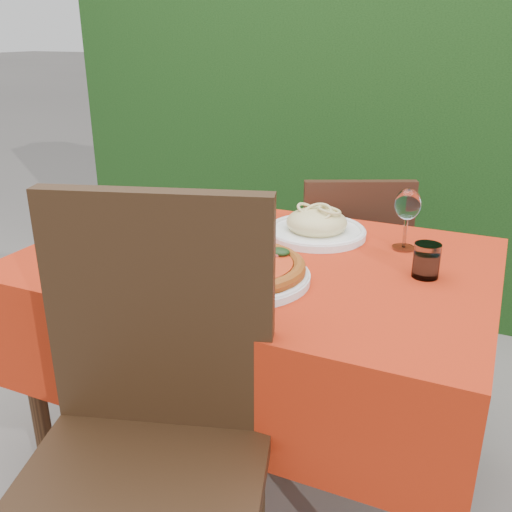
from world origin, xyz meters
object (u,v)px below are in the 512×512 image
at_px(pasta_plate, 317,226).
at_px(wine_glass, 408,207).
at_px(pizza_plate, 242,270).
at_px(steel_ramekin, 166,212).
at_px(chair_near, 148,424).
at_px(fork, 170,242).
at_px(water_glass, 426,262).
at_px(chair_far, 350,269).

relative_size(pasta_plate, wine_glass, 1.68).
bearing_deg(wine_glass, pizza_plate, -130.04).
bearing_deg(steel_ramekin, wine_glass, 1.37).
bearing_deg(chair_near, fork, 100.62).
bearing_deg(pasta_plate, wine_glass, -0.40).
xyz_separation_m(pizza_plate, wine_glass, (0.32, 0.39, 0.09)).
relative_size(wine_glass, steel_ramekin, 2.25).
xyz_separation_m(water_glass, fork, (-0.72, -0.06, -0.04)).
bearing_deg(fork, chair_near, -57.45).
xyz_separation_m(pasta_plate, water_glass, (0.35, -0.18, 0.01)).
height_order(chair_near, pasta_plate, chair_near).
xyz_separation_m(pizza_plate, fork, (-0.31, 0.15, -0.03)).
xyz_separation_m(chair_far, steel_ramekin, (-0.53, -0.42, 0.27)).
distance_m(chair_far, water_glass, 0.73).
distance_m(chair_near, wine_glass, 0.91).
height_order(chair_near, steel_ramekin, chair_near).
bearing_deg(chair_far, pizza_plate, 59.94).
relative_size(chair_near, pizza_plate, 2.80).
xyz_separation_m(chair_near, pasta_plate, (0.08, 0.80, 0.18)).
xyz_separation_m(chair_near, steel_ramekin, (-0.44, 0.78, 0.16)).
bearing_deg(wine_glass, pasta_plate, 179.60).
distance_m(pizza_plate, water_glass, 0.46).
relative_size(chair_far, fork, 4.06).
xyz_separation_m(water_glass, steel_ramekin, (-0.87, 0.16, -0.02)).
xyz_separation_m(chair_near, chair_far, (0.09, 1.20, -0.11)).
height_order(chair_far, wine_glass, wine_glass).
relative_size(chair_near, chair_far, 1.23).
bearing_deg(pizza_plate, steel_ramekin, 141.14).
relative_size(pizza_plate, fork, 1.78).
bearing_deg(wine_glass, chair_far, 121.93).
bearing_deg(pasta_plate, chair_near, -95.44).
distance_m(chair_near, pizza_plate, 0.45).
height_order(chair_near, wine_glass, chair_near).
distance_m(chair_far, pasta_plate, 0.49).
distance_m(chair_near, chair_far, 1.21).
distance_m(wine_glass, fork, 0.68).
bearing_deg(steel_ramekin, fork, -54.97).
bearing_deg(pasta_plate, chair_far, 88.36).
xyz_separation_m(pasta_plate, steel_ramekin, (-0.52, -0.02, -0.02)).
bearing_deg(chair_far, wine_glass, 97.26).
height_order(chair_far, pasta_plate, chair_far).
distance_m(water_glass, steel_ramekin, 0.88).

